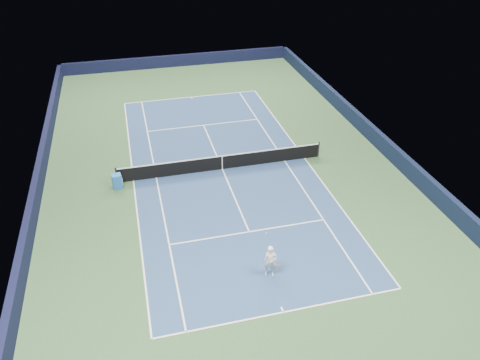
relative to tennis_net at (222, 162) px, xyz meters
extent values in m
plane|color=#2E4E2A|center=(0.00, 0.00, -0.50)|extent=(40.00, 40.00, 0.00)
cube|color=black|center=(0.00, 19.82, 0.05)|extent=(22.00, 0.35, 1.10)
cube|color=black|center=(10.82, 0.00, 0.05)|extent=(0.35, 40.00, 1.10)
cube|color=black|center=(-10.82, 0.00, 0.05)|extent=(0.35, 40.00, 1.10)
cube|color=navy|center=(0.00, 0.00, -0.50)|extent=(10.97, 23.77, 0.01)
cube|color=white|center=(0.00, 11.88, -0.50)|extent=(10.97, 0.08, 0.00)
cube|color=white|center=(0.00, -11.88, -0.50)|extent=(10.97, 0.08, 0.00)
cube|color=white|center=(5.49, 0.00, -0.50)|extent=(0.08, 23.77, 0.00)
cube|color=white|center=(-5.49, 0.00, -0.50)|extent=(0.08, 23.77, 0.00)
cube|color=white|center=(4.12, 0.00, -0.50)|extent=(0.08, 23.77, 0.00)
cube|color=white|center=(-4.12, 0.00, -0.50)|extent=(0.08, 23.77, 0.00)
cube|color=white|center=(0.00, 6.40, -0.50)|extent=(8.23, 0.08, 0.00)
cube|color=white|center=(0.00, -6.40, -0.50)|extent=(8.23, 0.08, 0.00)
cube|color=white|center=(0.00, 0.00, -0.50)|extent=(0.08, 12.80, 0.00)
cube|color=white|center=(0.00, 11.73, -0.50)|extent=(0.08, 0.30, 0.00)
cube|color=white|center=(0.00, -11.73, -0.50)|extent=(0.08, 0.30, 0.00)
cylinder|color=black|center=(-6.40, 0.00, 0.03)|extent=(0.10, 0.10, 1.07)
cylinder|color=black|center=(6.40, 0.00, 0.03)|extent=(0.10, 0.10, 1.07)
cube|color=black|center=(0.00, 0.00, -0.05)|extent=(12.80, 0.03, 0.91)
cube|color=white|center=(0.00, 0.00, 0.44)|extent=(12.80, 0.04, 0.06)
cube|color=white|center=(0.00, 0.00, -0.05)|extent=(0.05, 0.04, 0.91)
cube|color=blue|center=(-6.40, -0.50, -0.07)|extent=(0.60, 0.56, 0.88)
cube|color=silver|center=(-6.11, -0.50, -0.05)|extent=(0.07, 0.39, 0.39)
imported|color=white|center=(0.11, -9.61, 0.31)|extent=(0.68, 0.55, 1.62)
cylinder|color=#C78197|center=(0.43, -9.66, 0.20)|extent=(0.03, 0.03, 0.27)
cylinder|color=black|center=(0.43, -9.66, -0.04)|extent=(0.27, 0.02, 0.27)
cylinder|color=pink|center=(0.43, -9.66, -0.04)|extent=(0.29, 0.03, 0.29)
sphere|color=#BCE330|center=(0.21, -8.61, 1.12)|extent=(0.07, 0.07, 0.07)
camera|label=1|loc=(-5.09, -24.48, 14.77)|focal=35.00mm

